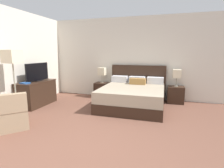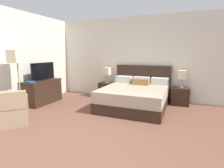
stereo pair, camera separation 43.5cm
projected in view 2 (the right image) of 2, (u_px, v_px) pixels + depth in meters
The scene contains 13 objects.
ground_plane at pixel (69, 155), 2.66m from camera, with size 11.12×11.12×0.00m, color brown.
wall_back at pixel (135, 58), 5.82m from camera, with size 6.71×0.06×2.69m, color silver.
wall_left at pixel (18, 59), 4.88m from camera, with size 0.06×5.51×2.69m, color silver.
bed at pixel (135, 96), 4.98m from camera, with size 1.79×1.98×1.13m.
nightstand_left at pixel (107, 90), 6.09m from camera, with size 0.48×0.40×0.52m.
nightstand_right at pixel (181, 96), 5.18m from camera, with size 0.48×0.40×0.52m.
table_lamp_left at pixel (107, 72), 5.98m from camera, with size 0.24×0.24×0.52m.
table_lamp_right at pixel (182, 75), 5.07m from camera, with size 0.24×0.24×0.52m.
dresser at pixel (42, 91), 5.36m from camera, with size 0.57×1.18×0.71m.
tv at pixel (43, 72), 5.33m from camera, with size 0.18×0.90×0.52m.
book_red_cover at pixel (30, 82), 4.91m from camera, with size 0.23×0.18×0.03m, color #234C8E.
armchair_by_window at pixel (11, 111), 3.76m from camera, with size 0.97×0.97×0.76m.
floor_lamp at pixel (17, 60), 4.30m from camera, with size 0.33×0.33×1.60m.
Camera 2 is at (1.53, -1.99, 1.53)m, focal length 28.00 mm.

